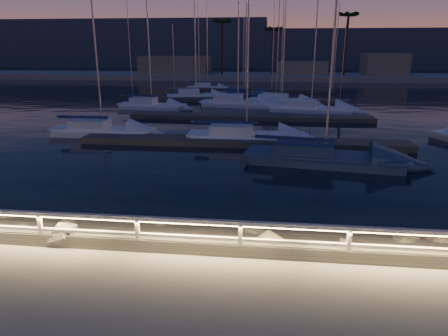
{
  "coord_description": "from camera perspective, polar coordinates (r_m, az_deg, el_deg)",
  "views": [
    {
      "loc": [
        1.69,
        -10.22,
        5.73
      ],
      "look_at": [
        0.08,
        4.0,
        1.38
      ],
      "focal_mm": 32.0,
      "sensor_mm": 36.0,
      "label": 1
    }
  ],
  "objects": [
    {
      "name": "ground",
      "position": [
        11.84,
        -2.64,
        -12.06
      ],
      "size": [
        400.0,
        400.0,
        0.0
      ],
      "primitive_type": "plane",
      "color": "#9A958B",
      "rests_on": "ground"
    },
    {
      "name": "harbor_water",
      "position": [
        42.02,
        4.09,
        7.69
      ],
      "size": [
        400.0,
        440.0,
        0.6
      ],
      "color": "black",
      "rests_on": "ground"
    },
    {
      "name": "guard_rail",
      "position": [
        11.5,
        -3.03,
        -8.67
      ],
      "size": [
        44.11,
        0.12,
        1.06
      ],
      "color": "silver",
      "rests_on": "ground"
    },
    {
      "name": "riprap",
      "position": [
        13.38,
        -10.22,
        -9.51
      ],
      "size": [
        37.41,
        3.02,
        1.49
      ],
      "color": "slate",
      "rests_on": "ground"
    },
    {
      "name": "floating_docks",
      "position": [
        43.19,
        4.18,
        8.7
      ],
      "size": [
        22.0,
        36.0,
        0.4
      ],
      "color": "#635952",
      "rests_on": "ground"
    },
    {
      "name": "far_shore",
      "position": [
        84.47,
        5.34,
        13.14
      ],
      "size": [
        160.0,
        14.0,
        5.2
      ],
      "color": "#9A958B",
      "rests_on": "ground"
    },
    {
      "name": "palm_left",
      "position": [
        82.91,
        -0.29,
        19.95
      ],
      "size": [
        3.0,
        3.0,
        11.2
      ],
      "color": "#463121",
      "rests_on": "ground"
    },
    {
      "name": "palm_center",
      "position": [
        83.28,
        7.03,
        18.89
      ],
      "size": [
        3.0,
        3.0,
        9.7
      ],
      "color": "#463121",
      "rests_on": "ground"
    },
    {
      "name": "palm_right",
      "position": [
        83.63,
        17.34,
        19.82
      ],
      "size": [
        3.0,
        3.0,
        12.2
      ],
      "color": "#463121",
      "rests_on": "ground"
    },
    {
      "name": "distant_hills",
      "position": [
        145.87,
        -3.08,
        16.49
      ],
      "size": [
        230.0,
        37.5,
        18.0
      ],
      "color": "#354053",
      "rests_on": "ground"
    },
    {
      "name": "sailboat_b",
      "position": [
        31.26,
        -17.27,
        5.27
      ],
      "size": [
        7.62,
        2.35,
        12.94
      ],
      "rotation": [
        0.0,
        0.0,
        -0.0
      ],
      "color": "white",
      "rests_on": "ground"
    },
    {
      "name": "sailboat_c",
      "position": [
        27.95,
        2.79,
        4.7
      ],
      "size": [
        8.2,
        2.61,
        13.81
      ],
      "rotation": [
        0.0,
        0.0,
        0.01
      ],
      "color": "white",
      "rests_on": "ground"
    },
    {
      "name": "sailboat_d",
      "position": [
        23.22,
        13.6,
        1.71
      ],
      "size": [
        9.15,
        3.91,
        15.0
      ],
      "rotation": [
        0.0,
        0.0,
        -0.15
      ],
      "color": "navy",
      "rests_on": "ground"
    },
    {
      "name": "sailboat_e",
      "position": [
        43.58,
        -10.5,
        8.86
      ],
      "size": [
        7.41,
        2.98,
        12.35
      ],
      "rotation": [
        0.0,
        0.0,
        -0.12
      ],
      "color": "white",
      "rests_on": "ground"
    },
    {
      "name": "sailboat_g",
      "position": [
        46.4,
        8.0,
        9.44
      ],
      "size": [
        8.45,
        5.39,
        13.99
      ],
      "rotation": [
        0.0,
        0.0,
        -0.41
      ],
      "color": "white",
      "rests_on": "ground"
    },
    {
      "name": "sailboat_i",
      "position": [
        51.41,
        -4.21,
        10.29
      ],
      "size": [
        7.58,
        3.89,
        12.52
      ],
      "rotation": [
        0.0,
        0.0,
        0.25
      ],
      "color": "white",
      "rests_on": "ground"
    },
    {
      "name": "sailboat_j",
      "position": [
        44.57,
        1.7,
        9.32
      ],
      "size": [
        8.48,
        3.49,
        14.04
      ],
      "rotation": [
        0.0,
        0.0,
        -0.13
      ],
      "color": "white",
      "rests_on": "ground"
    },
    {
      "name": "sailboat_l",
      "position": [
        41.72,
        12.02,
        8.4
      ],
      "size": [
        8.99,
        4.32,
        14.65
      ],
      "rotation": [
        0.0,
        0.0,
        -0.21
      ],
      "color": "white",
      "rests_on": "ground"
    },
    {
      "name": "sailboat_m",
      "position": [
        62.62,
        -2.5,
        11.46
      ],
      "size": [
        6.34,
        2.38,
        10.62
      ],
      "rotation": [
        0.0,
        0.0,
        -0.08
      ],
      "color": "white",
      "rests_on": "ground"
    },
    {
      "name": "sailboat_n",
      "position": [
        53.03,
        2.85,
        10.5
      ],
      "size": [
        7.87,
        5.1,
        13.11
      ],
      "rotation": [
        0.0,
        0.0,
        -0.42
      ],
      "color": "navy",
      "rests_on": "ground"
    }
  ]
}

